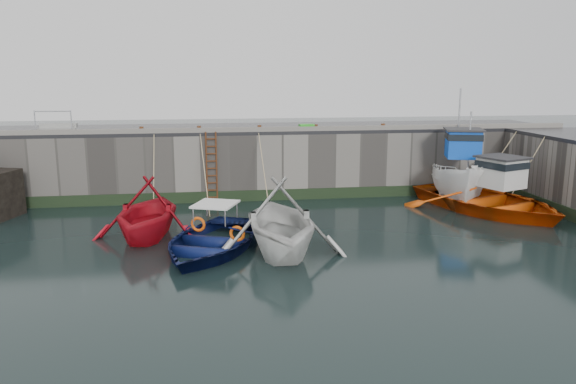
{
  "coord_description": "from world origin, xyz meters",
  "views": [
    {
      "loc": [
        -2.26,
        -15.07,
        5.65
      ],
      "look_at": [
        0.88,
        6.02,
        1.2
      ],
      "focal_mm": 35.0,
      "sensor_mm": 36.0,
      "label": 1
    }
  ],
  "objects": [
    {
      "name": "railing",
      "position": [
        -8.75,
        11.25,
        3.36
      ],
      "size": [
        1.6,
        1.05,
        1.0
      ],
      "color": "#A5A8AD",
      "rests_on": "road_back"
    },
    {
      "name": "boat_near_blacktrim_rope",
      "position": [
        0.04,
        7.37,
        0.0
      ],
      "size": [
        0.04,
        5.87,
        3.1
      ],
      "primitive_type": null,
      "color": "tan",
      "rests_on": "ground"
    },
    {
      "name": "boat_near_blue",
      "position": [
        -2.16,
        2.85,
        0.0
      ],
      "size": [
        5.75,
        6.63,
        1.15
      ],
      "primitive_type": "imported",
      "rotation": [
        0.0,
        0.0,
        -0.38
      ],
      "color": "#0A1341",
      "rests_on": "ground"
    },
    {
      "name": "ground",
      "position": [
        0.0,
        0.0,
        0.0
      ],
      "size": [
        120.0,
        120.0,
        0.0
      ],
      "primitive_type": "plane",
      "color": "black",
      "rests_on": "ground"
    },
    {
      "name": "boat_near_white_rope",
      "position": [
        -4.36,
        8.61,
        0.0
      ],
      "size": [
        0.04,
        3.81,
        3.1
      ],
      "primitive_type": null,
      "color": "tan",
      "rests_on": "ground"
    },
    {
      "name": "kerb_back",
      "position": [
        0.0,
        10.15,
        3.26
      ],
      "size": [
        30.0,
        0.3,
        0.2
      ],
      "primitive_type": "cube",
      "color": "slate",
      "rests_on": "road_back"
    },
    {
      "name": "quay_back",
      "position": [
        0.0,
        12.5,
        1.5
      ],
      "size": [
        30.0,
        5.0,
        3.0
      ],
      "primitive_type": "cube",
      "color": "slate",
      "rests_on": "ground"
    },
    {
      "name": "bollard_d",
      "position": [
        2.8,
        10.25,
        3.3
      ],
      "size": [
        0.18,
        0.18,
        0.28
      ],
      "primitive_type": "cylinder",
      "color": "#3F1E0F",
      "rests_on": "road_back"
    },
    {
      "name": "boat_far_orange",
      "position": [
        9.51,
        6.55,
        0.48
      ],
      "size": [
        7.34,
        8.52,
        4.48
      ],
      "rotation": [
        0.0,
        0.0,
        0.37
      ],
      "color": "#DE4D0B",
      "rests_on": "ground"
    },
    {
      "name": "bollard_b",
      "position": [
        -2.5,
        10.25,
        3.3
      ],
      "size": [
        0.18,
        0.18,
        0.28
      ],
      "primitive_type": "cylinder",
      "color": "#3F1E0F",
      "rests_on": "road_back"
    },
    {
      "name": "boat_near_blacktrim",
      "position": [
        0.04,
        2.23,
        0.0
      ],
      "size": [
        4.52,
        5.24,
        2.76
      ],
      "primitive_type": "imported",
      "rotation": [
        0.0,
        0.0,
        -0.0
      ],
      "color": "silver",
      "rests_on": "ground"
    },
    {
      "name": "bollard_e",
      "position": [
        6.0,
        10.25,
        3.3
      ],
      "size": [
        0.18,
        0.18,
        0.28
      ],
      "primitive_type": "cylinder",
      "color": "#3F1E0F",
      "rests_on": "road_back"
    },
    {
      "name": "algae_back",
      "position": [
        0.0,
        9.96,
        0.25
      ],
      "size": [
        30.0,
        0.08,
        0.5
      ],
      "primitive_type": "cube",
      "color": "black",
      "rests_on": "ground"
    },
    {
      "name": "ladder",
      "position": [
        -2.0,
        9.91,
        1.59
      ],
      "size": [
        0.51,
        0.08,
        3.2
      ],
      "color": "#3F1E0F",
      "rests_on": "ground"
    },
    {
      "name": "road_back",
      "position": [
        0.0,
        12.5,
        3.08
      ],
      "size": [
        30.0,
        5.0,
        0.16
      ],
      "primitive_type": "cube",
      "color": "black",
      "rests_on": "quay_back"
    },
    {
      "name": "boat_near_blue_rope",
      "position": [
        -2.16,
        7.68,
        0.0
      ],
      "size": [
        0.04,
        5.32,
        3.1
      ],
      "primitive_type": null,
      "color": "tan",
      "rests_on": "ground"
    },
    {
      "name": "fish_crate",
      "position": [
        2.37,
        10.32,
        3.3
      ],
      "size": [
        0.69,
        0.47,
        0.29
      ],
      "primitive_type": "cube",
      "rotation": [
        0.0,
        0.0,
        0.08
      ],
      "color": "green",
      "rests_on": "road_back"
    },
    {
      "name": "boat_far_white",
      "position": [
        9.2,
        8.74,
        1.02
      ],
      "size": [
        4.13,
        6.67,
        5.41
      ],
      "rotation": [
        0.0,
        0.0,
        -0.31
      ],
      "color": "white",
      "rests_on": "ground"
    },
    {
      "name": "bollard_a",
      "position": [
        -5.0,
        10.25,
        3.3
      ],
      "size": [
        0.18,
        0.18,
        0.28
      ],
      "primitive_type": "cylinder",
      "color": "#3F1E0F",
      "rests_on": "road_back"
    },
    {
      "name": "boat_near_white",
      "position": [
        -4.36,
        4.72,
        0.0
      ],
      "size": [
        4.72,
        5.25,
        2.46
      ],
      "primitive_type": "imported",
      "rotation": [
        0.0,
        0.0,
        -0.16
      ],
      "color": "#B60F1D",
      "rests_on": "ground"
    },
    {
      "name": "bollard_c",
      "position": [
        0.2,
        10.25,
        3.3
      ],
      "size": [
        0.18,
        0.18,
        0.28
      ],
      "primitive_type": "cylinder",
      "color": "#3F1E0F",
      "rests_on": "road_back"
    }
  ]
}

